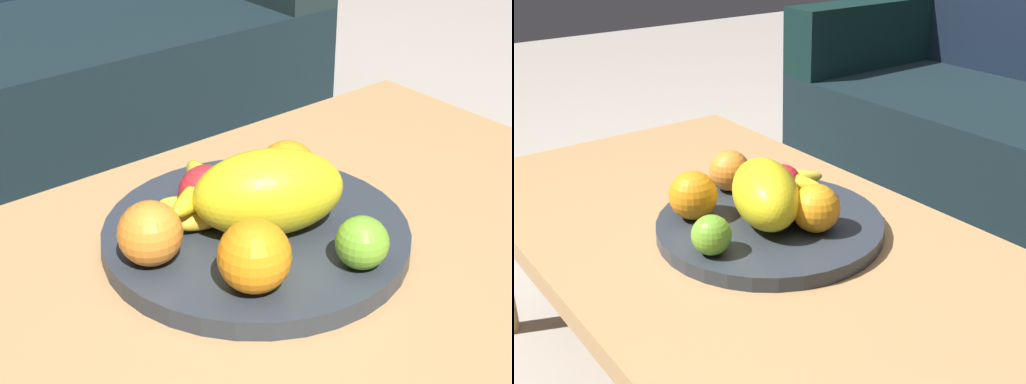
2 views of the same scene
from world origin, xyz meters
The scene contains 9 objects.
coffee_table centered at (0.00, 0.00, 0.36)m, with size 1.19×0.66×0.40m.
fruit_bowl centered at (0.04, 0.03, 0.41)m, with size 0.39×0.39×0.03m, color #2C333B.
melon_large_front centered at (0.04, 0.02, 0.48)m, with size 0.19×0.11×0.11m, color yellow.
orange_front centered at (-0.05, -0.07, 0.47)m, with size 0.08×0.08×0.08m, color orange.
orange_left centered at (0.12, 0.07, 0.47)m, with size 0.08×0.08×0.08m, color orange.
orange_right centered at (-0.11, 0.05, 0.47)m, with size 0.08×0.08×0.08m, color orange.
apple_front centered at (0.08, -0.11, 0.46)m, with size 0.06×0.06×0.06m, color #6DAD2C.
apple_left centered at (0.00, 0.09, 0.46)m, with size 0.07×0.07×0.07m, color red.
banana_bunch centered at (0.01, 0.08, 0.45)m, with size 0.17×0.16×0.06m.
Camera 2 is at (0.83, -0.57, 0.92)m, focal length 45.72 mm.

